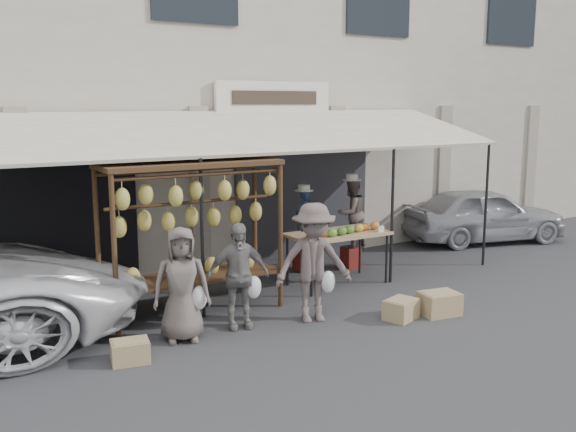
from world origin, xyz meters
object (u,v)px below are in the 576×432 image
Objects in this scene: customer_right at (313,263)px; crate_far at (130,352)px; vendor_left at (304,218)px; banana_rack at (193,209)px; produce_table at (339,234)px; vendor_right at (351,213)px; customer_mid at (238,276)px; crate_near_b at (439,304)px; crate_near_a at (401,309)px; customer_left at (181,284)px; sedan at (483,214)px.

crate_far is (-2.68, -0.10, -0.71)m from customer_right.
crate_far is (-4.08, -2.51, -0.84)m from vendor_left.
vendor_left is (2.71, 1.25, -0.58)m from banana_rack.
vendor_left is (0.00, 1.11, 0.10)m from produce_table.
customer_right is (-2.24, -2.09, -0.21)m from vendor_right.
vendor_right is (0.84, -0.33, 0.08)m from vendor_left.
customer_mid is at bearing -179.58° from customer_right.
crate_near_b reaches higher than crate_far.
crate_near_a is at bearing -36.02° from banana_rack.
vendor_left reaches higher than crate_near_a.
sedan is (8.05, 2.18, -0.14)m from customer_left.
customer_mid is (-3.26, -1.77, -0.32)m from vendor_right.
crate_near_b is at bearing -80.92° from produce_table.
vendor_right is at bearing 40.66° from customer_left.
vendor_left is at bearing 77.40° from customer_right.
customer_right is at bearing 156.93° from crate_near_b.
crate_near_a is at bearing 59.62° from vendor_right.
crate_near_b is (0.32, -3.15, -0.81)m from vendor_left.
vendor_left is at bearing 95.86° from crate_near_b.
customer_right is at bearing -41.78° from banana_rack.
crate_near_a is at bearing -98.44° from produce_table.
crate_near_a is 0.86× the size of crate_near_b.
crate_far is (-1.66, -0.41, -0.60)m from customer_mid.
produce_table is 3.59× the size of crate_near_a.
vendor_right reaches higher than crate_near_b.
produce_table is 1.13× the size of customer_left.
banana_rack is 1.53× the size of produce_table.
customer_left is at bearing 23.58° from crate_far.
banana_rack is at bearing 155.73° from customer_right.
sedan reaches higher than crate_near_b.
crate_far is at bearing -137.55° from banana_rack.
produce_table is 1.91m from customer_right.
customer_right reaches higher than customer_left.
customer_right is (1.87, -0.26, 0.10)m from customer_left.
customer_left is 3.40× the size of crate_far.
sedan is at bearing 35.52° from crate_near_b.
crate_far is at bearing -151.54° from customer_mid.
customer_right is 2.78m from crate_far.
banana_rack reaches higher than crate_near_a.
crate_near_a is at bearing 68.20° from vendor_left.
banana_rack reaches higher than customer_right.
crate_near_b is at bearing -12.98° from crate_near_a.
customer_mid is 1.81m from crate_far.
customer_left is 3.16m from crate_near_a.
vendor_right reaches higher than crate_far.
crate_far is (-0.81, -0.36, -0.62)m from customer_left.
sedan is at bearing 31.84° from customer_left.
customer_right is at bearing 127.34° from sedan.
crate_near_b is (0.33, -2.04, -0.71)m from produce_table.
crate_near_a reaches higher than crate_far.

